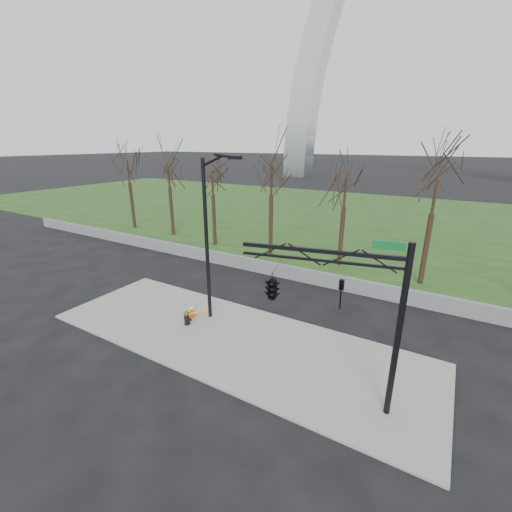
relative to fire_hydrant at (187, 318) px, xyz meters
The scene contains 11 objects.
ground 2.57m from the fire_hydrant, ahead, with size 500.00×500.00×0.00m, color black.
sidewalk 2.56m from the fire_hydrant, ahead, with size 18.00×6.00×0.10m, color gray.
grass_strip 30.23m from the fire_hydrant, 85.20° to the left, with size 120.00×40.00×0.06m, color #1F4017.
guardrail 8.51m from the fire_hydrant, 72.72° to the left, with size 60.00×0.30×0.90m, color #59595B.
gateway_arch 81.72m from the fire_hydrant, 88.07° to the left, with size 66.00×6.00×65.00m, color silver, non-canonical shape.
tree_row 12.62m from the fire_hydrant, 85.35° to the left, with size 42.92×4.00×7.57m.
fire_hydrant is the anchor object (origin of this frame).
traffic_cone 0.83m from the fire_hydrant, 116.49° to the left, with size 0.46×0.46×0.69m.
street_light 4.47m from the fire_hydrant, 59.37° to the left, with size 2.38×0.59×8.21m.
traffic_signal_mast 7.62m from the fire_hydrant, 14.81° to the right, with size 4.99×2.54×6.00m.
caution_tape 0.52m from the fire_hydrant, 82.56° to the left, with size 0.85×1.22×0.39m.
Camera 1 is at (7.90, -11.05, 8.64)m, focal length 23.66 mm.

